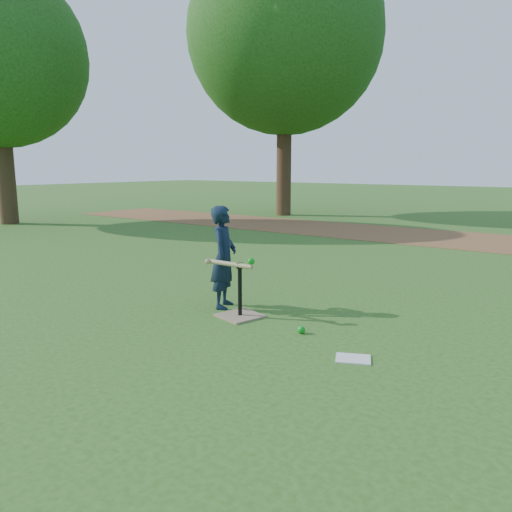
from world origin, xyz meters
The scene contains 8 objects.
ground centered at (0.00, 0.00, 0.00)m, with size 80.00×80.00×0.00m, color #285116.
dirt_strip centered at (0.00, 7.50, 0.01)m, with size 24.00×3.00×0.01m, color brown.
child centered at (-0.23, 0.03, 0.61)m, with size 0.44×0.29×1.22m, color black.
wiffle_ball_ground centered at (1.02, -0.25, 0.04)m, with size 0.08×0.08×0.08m, color #0D9319.
clipboard centered at (1.74, -0.57, 0.01)m, with size 0.30×0.23×0.01m, color silver.
batting_tee centered at (0.17, -0.17, 0.11)m, with size 0.52×0.52×0.61m.
swing_action centered at (0.07, -0.19, 0.60)m, with size 0.64×0.14×0.13m.
tree_left centered at (-6.00, 10.00, 5.87)m, with size 6.40×6.40×9.08m.
Camera 1 is at (3.53, -4.39, 1.67)m, focal length 35.00 mm.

